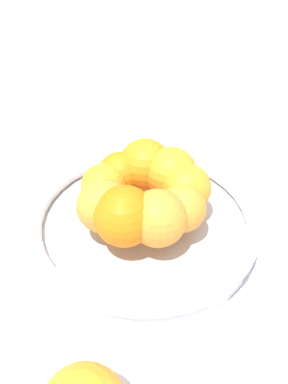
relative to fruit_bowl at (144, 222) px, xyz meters
name	(u,v)px	position (x,y,z in m)	size (l,w,h in m)	color
ground_plane	(144,232)	(0.00, 0.00, -0.02)	(4.00, 4.00, 0.00)	silver
fruit_bowl	(144,222)	(0.00, 0.00, 0.00)	(0.33, 0.33, 0.04)	silver
orange_pile	(144,191)	(0.00, 0.00, 0.06)	(0.18, 0.19, 0.08)	orange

